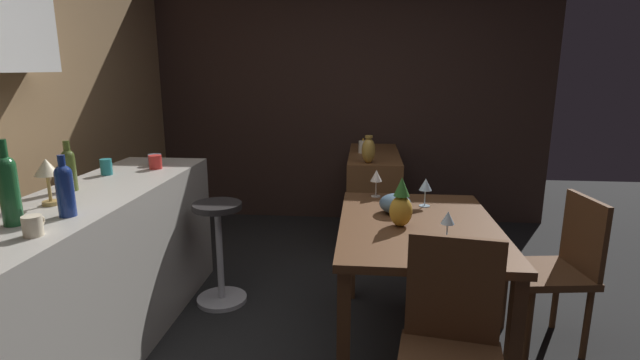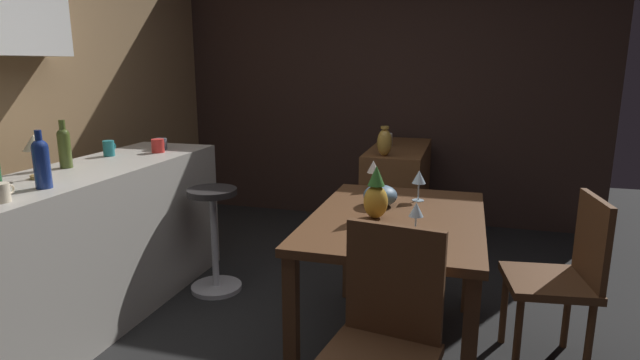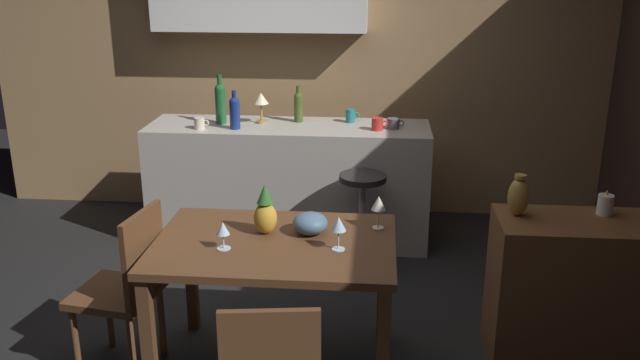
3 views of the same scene
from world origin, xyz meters
TOP-DOWN VIEW (x-y plane):
  - ground_plane at (0.00, 0.00)m, footprint 9.00×9.00m
  - wall_kitchen_back at (-0.06, 2.08)m, footprint 5.20×0.33m
  - dining_table at (0.16, -0.37)m, footprint 1.21×0.84m
  - kitchen_counter at (-0.01, 1.39)m, footprint 2.10×0.60m
  - sideboard_cabinet at (1.83, -0.16)m, footprint 1.10×0.44m
  - chair_near_window at (-0.60, -0.43)m, footprint 0.46×0.46m
  - bar_stool at (0.57, 0.87)m, footprint 0.34×0.34m
  - wine_glass_left at (0.67, -0.15)m, footprint 0.08×0.08m
  - wine_glass_right at (0.48, -0.44)m, footprint 0.08×0.08m
  - wine_glass_center at (-0.07, -0.49)m, footprint 0.07×0.07m
  - pineapple_centerpiece at (0.10, -0.27)m, footprint 0.12×0.12m
  - fruit_bowl at (0.33, -0.26)m, footprint 0.18×0.18m
  - wine_bottle_green at (-0.52, 1.41)m, footprint 0.08×0.08m
  - wine_bottle_olive at (0.06, 1.52)m, footprint 0.07×0.07m
  - wine_bottle_cobalt at (-0.38, 1.26)m, footprint 0.08×0.08m
  - cup_teal at (0.45, 1.54)m, footprint 0.11×0.07m
  - cup_slate at (0.77, 1.37)m, footprint 0.13×0.09m
  - cup_red at (0.66, 1.31)m, footprint 0.12×0.08m
  - cup_cream at (-0.64, 1.23)m, footprint 0.11×0.08m
  - counter_lamp at (-0.22, 1.45)m, footprint 0.12×0.12m
  - pillar_candle_tall at (1.84, -0.06)m, footprint 0.08×0.08m
  - vase_brass at (1.39, -0.11)m, footprint 0.11×0.11m

SIDE VIEW (x-z plane):
  - ground_plane at x=0.00m, z-range 0.00..0.00m
  - bar_stool at x=0.57m, z-range 0.02..0.72m
  - sideboard_cabinet at x=1.83m, z-range 0.00..0.82m
  - kitchen_counter at x=-0.01m, z-range 0.00..0.90m
  - chair_near_window at x=-0.60m, z-range 0.04..0.94m
  - dining_table at x=0.16m, z-range 0.28..1.02m
  - fruit_bowl at x=0.33m, z-range 0.74..0.85m
  - wine_glass_center at x=-0.07m, z-range 0.77..0.91m
  - pineapple_centerpiece at x=0.10m, z-range 0.72..0.98m
  - wine_glass_right at x=0.48m, z-range 0.78..0.96m
  - pillar_candle_tall at x=1.84m, z-range 0.81..0.94m
  - wine_glass_left at x=0.67m, z-range 0.79..0.96m
  - vase_brass at x=1.39m, z-range 0.81..1.03m
  - cup_slate at x=0.77m, z-range 0.90..0.98m
  - cup_cream at x=-0.64m, z-range 0.90..0.98m
  - cup_red at x=0.66m, z-range 0.90..0.99m
  - cup_teal at x=0.45m, z-range 0.90..1.00m
  - wine_bottle_olive at x=0.06m, z-range 0.89..1.17m
  - wine_bottle_cobalt at x=-0.38m, z-range 0.89..1.17m
  - wine_bottle_green at x=-0.52m, z-range 0.88..1.25m
  - counter_lamp at x=-0.22m, z-range 0.95..1.19m
  - wall_kitchen_back at x=-0.06m, z-range 0.11..2.71m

